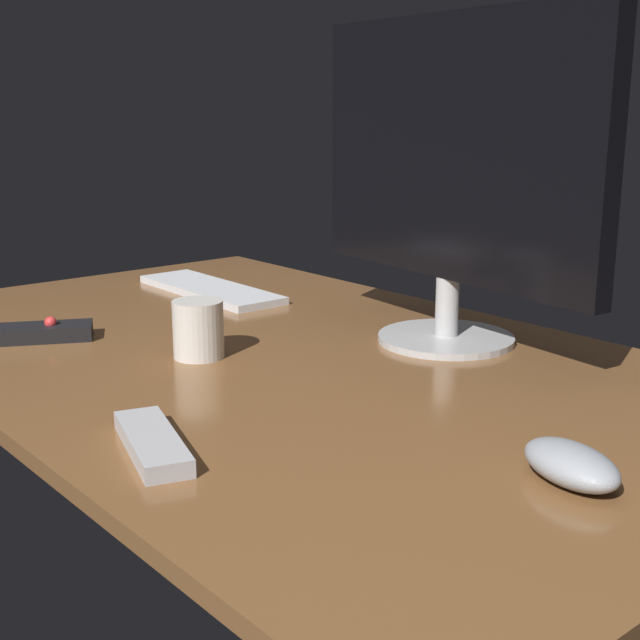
{
  "coord_description": "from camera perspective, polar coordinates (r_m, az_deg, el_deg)",
  "views": [
    {
      "loc": [
        96.02,
        -72.47,
        37.22
      ],
      "look_at": [
        7.81,
        1.91,
        8.0
      ],
      "focal_mm": 48.27,
      "sensor_mm": 36.0,
      "label": 1
    }
  ],
  "objects": [
    {
      "name": "coffee_mug",
      "position": [
        1.23,
        -8.08,
        -0.6
      ],
      "size": [
        7.21,
        7.21,
        8.23
      ],
      "primitive_type": "cylinder",
      "color": "silver",
      "rests_on": "desk"
    },
    {
      "name": "keyboard",
      "position": [
        1.65,
        -7.28,
        2.02
      ],
      "size": [
        34.96,
        11.26,
        1.36
      ],
      "primitive_type": "cube",
      "rotation": [
        0.0,
        0.0,
        -0.01
      ],
      "color": "silver",
      "rests_on": "desk"
    },
    {
      "name": "monitor",
      "position": [
        1.27,
        8.77,
        10.24
      ],
      "size": [
        56.05,
        20.59,
        47.57
      ],
      "rotation": [
        0.0,
        0.0,
        -0.11
      ],
      "color": "#B9B9B9",
      "rests_on": "desk"
    },
    {
      "name": "computer_mouse",
      "position": [
        0.86,
        16.31,
        -9.16
      ],
      "size": [
        12.43,
        9.04,
        3.77
      ],
      "primitive_type": "ellipsoid",
      "rotation": [
        0.0,
        0.0,
        -0.25
      ],
      "color": "#999EA5",
      "rests_on": "desk"
    },
    {
      "name": "desk",
      "position": [
        1.26,
        -2.96,
        -2.56
      ],
      "size": [
        140.0,
        84.0,
        2.0
      ],
      "primitive_type": "cube",
      "color": "brown",
      "rests_on": "ground"
    },
    {
      "name": "tv_remote",
      "position": [
        0.92,
        -11.07,
        -7.99
      ],
      "size": [
        17.33,
        9.64,
        1.93
      ],
      "primitive_type": "cube",
      "rotation": [
        0.0,
        0.0,
        -0.3
      ],
      "color": "#B7B7BC",
      "rests_on": "desk"
    },
    {
      "name": "media_remote",
      "position": [
        1.38,
        -18.64,
        -0.81
      ],
      "size": [
        13.88,
        19.01,
        3.59
      ],
      "rotation": [
        0.0,
        0.0,
        1.08
      ],
      "color": "black",
      "rests_on": "desk"
    }
  ]
}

